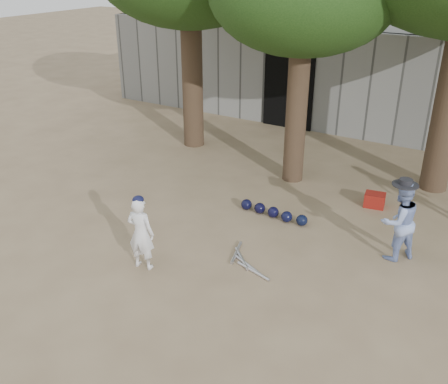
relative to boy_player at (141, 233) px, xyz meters
The scene contains 7 objects.
ground 0.89m from the boy_player, 82.62° to the left, with size 70.00×70.00×0.00m, color #937C5E.
boy_player is the anchor object (origin of this frame).
spectator_blue 4.44m from the boy_player, 34.91° to the left, with size 0.71×0.55×1.45m, color #92A8E1.
red_bag 5.19m from the boy_player, 57.39° to the left, with size 0.42×0.32×0.30m, color maroon.
back_building 10.95m from the boy_player, 89.61° to the left, with size 16.00×5.24×3.00m.
helmet_row 3.06m from the boy_player, 67.77° to the left, with size 1.51×0.29×0.23m.
bat_pile 1.87m from the boy_player, 34.62° to the left, with size 1.02×0.84×0.06m.
Camera 1 is at (4.86, -6.09, 4.89)m, focal length 40.00 mm.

